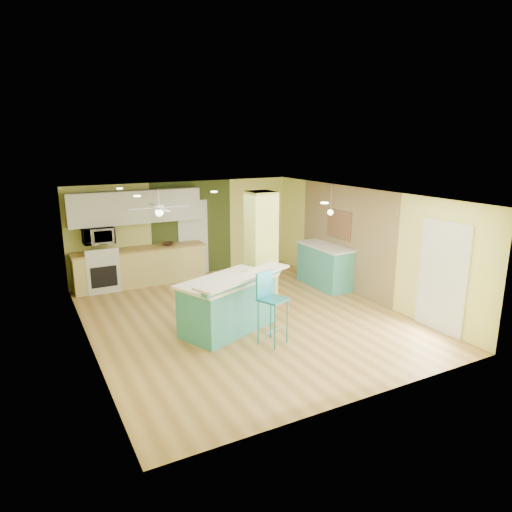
{
  "coord_description": "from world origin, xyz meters",
  "views": [
    {
      "loc": [
        -3.91,
        -7.84,
        3.53
      ],
      "look_at": [
        0.48,
        0.4,
        1.15
      ],
      "focal_mm": 32.0,
      "sensor_mm": 36.0,
      "label": 1
    }
  ],
  "objects_px": {
    "fruit_bowl": "(168,244)",
    "canister": "(244,275)",
    "side_counter": "(325,266)",
    "peninsula": "(229,303)",
    "bar_stool": "(269,296)"
  },
  "relations": [
    {
      "from": "peninsula",
      "to": "fruit_bowl",
      "type": "distance_m",
      "value": 3.63
    },
    {
      "from": "side_counter",
      "to": "fruit_bowl",
      "type": "distance_m",
      "value": 4.0
    },
    {
      "from": "fruit_bowl",
      "to": "peninsula",
      "type": "bearing_deg",
      "value": -89.31
    },
    {
      "from": "side_counter",
      "to": "canister",
      "type": "bearing_deg",
      "value": -153.16
    },
    {
      "from": "fruit_bowl",
      "to": "canister",
      "type": "height_order",
      "value": "canister"
    },
    {
      "from": "side_counter",
      "to": "fruit_bowl",
      "type": "height_order",
      "value": "side_counter"
    },
    {
      "from": "peninsula",
      "to": "side_counter",
      "type": "xyz_separation_m",
      "value": [
        3.24,
        1.37,
        -0.02
      ]
    },
    {
      "from": "side_counter",
      "to": "canister",
      "type": "distance_m",
      "value": 3.38
    },
    {
      "from": "bar_stool",
      "to": "side_counter",
      "type": "bearing_deg",
      "value": 15.03
    },
    {
      "from": "peninsula",
      "to": "canister",
      "type": "xyz_separation_m",
      "value": [
        0.27,
        -0.13,
        0.56
      ]
    },
    {
      "from": "bar_stool",
      "to": "fruit_bowl",
      "type": "distance_m",
      "value": 4.49
    },
    {
      "from": "fruit_bowl",
      "to": "canister",
      "type": "distance_m",
      "value": 3.75
    },
    {
      "from": "peninsula",
      "to": "side_counter",
      "type": "relative_size",
      "value": 1.45
    },
    {
      "from": "bar_stool",
      "to": "side_counter",
      "type": "height_order",
      "value": "bar_stool"
    },
    {
      "from": "peninsula",
      "to": "bar_stool",
      "type": "distance_m",
      "value": 1.0
    }
  ]
}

